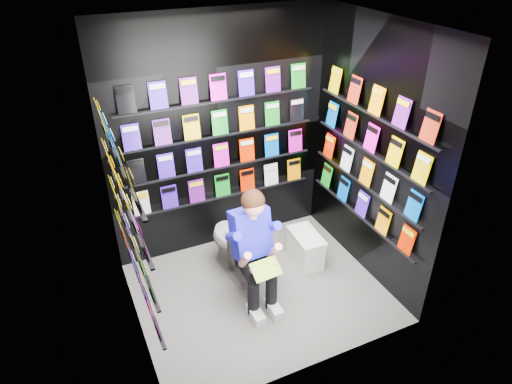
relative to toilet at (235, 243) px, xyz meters
name	(u,v)px	position (x,y,z in m)	size (l,w,h in m)	color
floor	(259,292)	(0.09, -0.40, -0.37)	(2.40, 2.40, 0.00)	slate
ceiling	(261,26)	(0.09, -0.40, 2.23)	(2.40, 2.40, 0.00)	white
wall_back	(220,139)	(0.09, 0.60, 0.93)	(2.40, 0.04, 2.60)	black
wall_front	(320,243)	(0.09, -1.40, 0.93)	(2.40, 0.04, 2.60)	black
wall_left	(121,212)	(-1.11, -0.40, 0.93)	(0.04, 2.00, 2.60)	black
wall_right	(372,156)	(1.29, -0.40, 0.93)	(0.04, 2.00, 2.60)	black
comics_back	(221,139)	(0.09, 0.57, 0.94)	(2.10, 0.06, 1.37)	red
comics_left	(125,210)	(-1.08, -0.40, 0.94)	(0.06, 1.70, 1.37)	red
comics_right	(369,156)	(1.26, -0.40, 0.94)	(0.06, 1.70, 1.37)	red
toilet	(235,243)	(0.00, 0.00, 0.00)	(0.42, 0.75, 0.73)	white
longbox	(305,249)	(0.75, -0.18, -0.20)	(0.25, 0.45, 0.33)	silver
longbox_lid	(306,236)	(0.75, -0.18, -0.02)	(0.27, 0.47, 0.03)	silver
reader	(250,233)	(0.00, -0.38, 0.38)	(0.49, 0.71, 1.31)	#201CD3
held_comic	(266,269)	(0.00, -0.73, 0.21)	(0.27, 0.01, 0.19)	green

